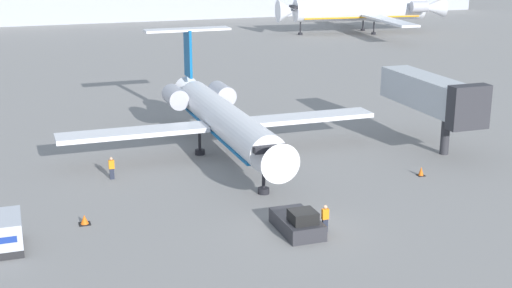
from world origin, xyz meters
name	(u,v)px	position (x,y,z in m)	size (l,w,h in m)	color
ground_plane	(304,233)	(0.00, 0.00, 0.00)	(600.00, 600.00, 0.00)	gray
airplane_main	(222,117)	(-0.08, 16.99, 3.11)	(25.94, 24.72, 8.88)	white
pushback_tug	(298,223)	(-0.32, 0.29, 0.58)	(2.14, 4.07, 1.62)	#2D2D33
luggage_cart	(4,233)	(-16.81, 3.41, 0.96)	(1.94, 3.30, 1.92)	#232326
worker_near_tug	(325,218)	(1.22, -0.24, 0.88)	(0.40, 0.24, 1.69)	#232838
worker_by_wing	(112,168)	(-9.40, 13.59, 0.87)	(0.40, 0.24, 1.67)	#232838
traffic_cone_left	(84,220)	(-12.21, 5.60, 0.28)	(0.70, 0.70, 0.60)	black
traffic_cone_right	(421,171)	(12.21, 6.93, 0.33)	(0.54, 0.54, 0.69)	black
airplane_parked_far_left	(364,9)	(45.73, 81.24, 4.26)	(32.19, 38.21, 11.40)	silver
jet_bridge	(432,95)	(16.90, 13.37, 4.45)	(3.20, 11.92, 6.19)	#2D2D33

